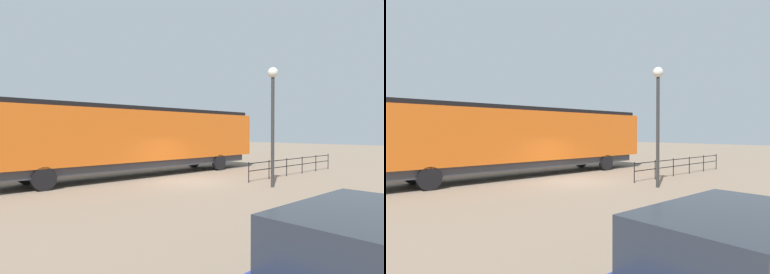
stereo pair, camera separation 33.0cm
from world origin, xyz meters
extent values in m
plane|color=#84705B|center=(0.00, 0.00, 0.00)|extent=(120.00, 120.00, 0.00)
cube|color=orange|center=(-3.67, -0.80, 2.46)|extent=(2.91, 18.42, 2.93)
cube|color=black|center=(-3.67, 7.10, 2.03)|extent=(2.79, 2.60, 2.05)
cube|color=black|center=(-3.67, -0.80, 4.05)|extent=(2.62, 17.68, 0.24)
cube|color=#38383D|center=(-3.67, -0.80, 0.78)|extent=(2.62, 16.94, 0.45)
cylinder|color=black|center=(-4.97, 5.09, 0.55)|extent=(0.30, 1.10, 1.10)
cylinder|color=black|center=(-2.37, 5.09, 0.55)|extent=(0.30, 1.10, 1.10)
cylinder|color=black|center=(-4.97, -6.70, 0.55)|extent=(0.30, 1.10, 1.10)
cylinder|color=black|center=(-2.37, -6.70, 0.55)|extent=(0.30, 1.10, 1.10)
cube|color=#262B33|center=(11.60, -7.56, 1.42)|extent=(1.55, 2.42, 0.70)
cylinder|color=black|center=(10.78, -5.88, 0.32)|extent=(0.22, 0.64, 0.64)
cylinder|color=#2D2D2D|center=(4.15, 1.84, 2.71)|extent=(0.16, 0.16, 5.42)
sphere|color=silver|center=(4.15, 1.84, 5.57)|extent=(0.50, 0.50, 0.50)
cube|color=black|center=(2.51, 6.80, 1.01)|extent=(0.04, 9.38, 0.04)
cube|color=black|center=(2.51, 6.80, 0.60)|extent=(0.04, 9.38, 0.04)
cylinder|color=black|center=(2.51, 2.11, 0.55)|extent=(0.05, 0.05, 1.10)
cylinder|color=black|center=(2.51, 3.98, 0.55)|extent=(0.05, 0.05, 1.10)
cylinder|color=black|center=(2.51, 5.86, 0.55)|extent=(0.05, 0.05, 1.10)
cylinder|color=black|center=(2.51, 7.73, 0.55)|extent=(0.05, 0.05, 1.10)
cylinder|color=black|center=(2.51, 9.61, 0.55)|extent=(0.05, 0.05, 1.10)
cylinder|color=black|center=(2.51, 11.49, 0.55)|extent=(0.05, 0.05, 1.10)
camera|label=1|loc=(12.99, -11.64, 2.68)|focal=30.16mm
camera|label=2|loc=(13.21, -11.39, 2.68)|focal=30.16mm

